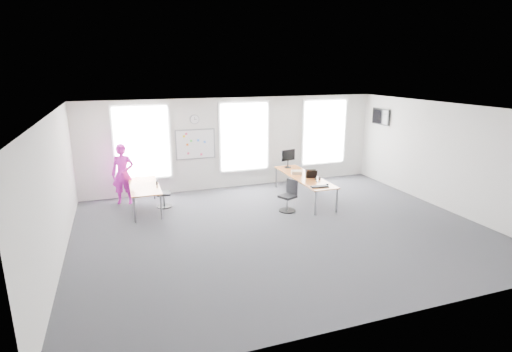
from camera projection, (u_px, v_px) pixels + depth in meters
name	position (u px, v px, depth m)	size (l,w,h in m)	color
floor	(281.00, 229.00, 10.05)	(10.00, 10.00, 0.00)	#2B2B31
ceiling	(284.00, 109.00, 9.26)	(10.00, 10.00, 0.00)	white
wall_back	(235.00, 143.00, 13.30)	(10.00, 10.00, 0.00)	silver
wall_front	(386.00, 234.00, 6.02)	(10.00, 10.00, 0.00)	silver
wall_left	(55.00, 192.00, 8.06)	(10.00, 10.00, 0.00)	silver
wall_right	(446.00, 157.00, 11.26)	(10.00, 10.00, 0.00)	silver
window_left	(142.00, 143.00, 12.26)	(1.60, 0.06, 2.20)	silver
window_mid	(244.00, 137.00, 13.32)	(1.60, 0.06, 2.20)	silver
window_right	(324.00, 132.00, 14.28)	(1.60, 0.06, 2.20)	silver
desk_right	(304.00, 178.00, 12.23)	(0.79, 2.95, 0.72)	#BE572B
desk_left	(144.00, 187.00, 11.25)	(0.80, 2.00, 0.73)	#BE572B
chair_right	(289.00, 197.00, 11.25)	(0.53, 0.53, 0.89)	black
chair_left	(162.00, 195.00, 11.56)	(0.45, 0.45, 0.84)	black
person	(123.00, 174.00, 11.75)	(0.65, 0.43, 1.79)	#D51FBB
whiteboard	(196.00, 144.00, 12.83)	(1.20, 0.03, 0.90)	white
wall_clock	(194.00, 119.00, 12.62)	(0.30, 0.30, 0.04)	gray
tv	(381.00, 117.00, 13.76)	(0.06, 0.90, 0.55)	black
keyboard	(320.00, 187.00, 11.08)	(0.50, 0.18, 0.02)	black
mouse	(327.00, 184.00, 11.27)	(0.08, 0.13, 0.05)	black
lens_cap	(317.00, 182.00, 11.62)	(0.07, 0.07, 0.01)	black
headphones	(317.00, 179.00, 11.78)	(0.16, 0.09, 0.10)	black
laptop_sleeve	(311.00, 174.00, 11.96)	(0.33, 0.26, 0.26)	black
paper_stack	(296.00, 172.00, 12.46)	(0.31, 0.23, 0.11)	beige
monitor	(288.00, 157.00, 13.16)	(0.54, 0.22, 0.61)	black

